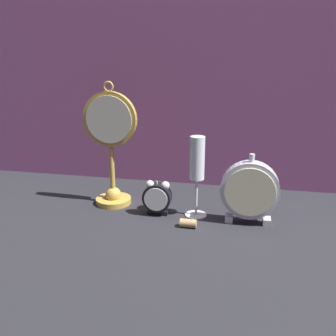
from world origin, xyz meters
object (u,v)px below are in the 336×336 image
at_px(alarm_clock_twin_bell, 157,196).
at_px(mantel_clock_silver, 250,191).
at_px(pocket_watch_on_stand, 111,149).
at_px(champagne_flute, 197,165).
at_px(wine_cork, 188,223).

bearing_deg(alarm_clock_twin_bell, mantel_clock_silver, -0.47).
distance_m(pocket_watch_on_stand, mantel_clock_silver, 0.40).
distance_m(pocket_watch_on_stand, champagne_flute, 0.26).
relative_size(alarm_clock_twin_bell, champagne_flute, 0.45).
bearing_deg(champagne_flute, mantel_clock_silver, -8.27).
xyz_separation_m(pocket_watch_on_stand, alarm_clock_twin_bell, (0.15, -0.06, -0.11)).
relative_size(pocket_watch_on_stand, wine_cork, 8.50).
relative_size(pocket_watch_on_stand, mantel_clock_silver, 1.90).
bearing_deg(mantel_clock_silver, champagne_flute, 171.73).
relative_size(alarm_clock_twin_bell, wine_cork, 2.36).
height_order(pocket_watch_on_stand, champagne_flute, pocket_watch_on_stand).
xyz_separation_m(alarm_clock_twin_bell, champagne_flute, (0.11, 0.02, 0.09)).
xyz_separation_m(pocket_watch_on_stand, mantel_clock_silver, (0.39, -0.06, -0.07)).
height_order(pocket_watch_on_stand, mantel_clock_silver, pocket_watch_on_stand).
xyz_separation_m(alarm_clock_twin_bell, mantel_clock_silver, (0.25, -0.00, 0.04)).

